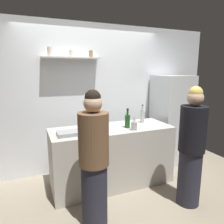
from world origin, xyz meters
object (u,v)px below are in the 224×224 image
at_px(wine_bottle_pale_glass, 142,116).
at_px(person_brown_jacket, 94,162).
at_px(wine_bottle_dark_glass, 98,121).
at_px(utensil_holder, 134,126).
at_px(person_blonde, 191,148).
at_px(baking_pan, 70,133).
at_px(wine_bottle_green_glass, 127,121).
at_px(water_bottle_plastic, 105,119).
at_px(refrigerator, 171,120).

relative_size(wine_bottle_pale_glass, person_brown_jacket, 0.20).
bearing_deg(person_brown_jacket, wine_bottle_dark_glass, -157.04).
height_order(utensil_holder, person_blonde, person_blonde).
height_order(wine_bottle_dark_glass, person_blonde, person_blonde).
relative_size(baking_pan, wine_bottle_pale_glass, 1.08).
xyz_separation_m(baking_pan, wine_bottle_green_glass, (0.90, 0.03, 0.09)).
bearing_deg(person_blonde, wine_bottle_green_glass, 3.18).
distance_m(wine_bottle_green_glass, person_blonde, 1.00).
bearing_deg(baking_pan, wine_bottle_dark_glass, 15.15).
bearing_deg(baking_pan, water_bottle_plastic, 25.49).
height_order(refrigerator, wine_bottle_green_glass, refrigerator).
relative_size(refrigerator, baking_pan, 5.02).
bearing_deg(water_bottle_plastic, refrigerator, 6.61).
bearing_deg(utensil_holder, water_bottle_plastic, 125.82).
distance_m(utensil_holder, person_blonde, 0.84).
bearing_deg(wine_bottle_green_glass, person_blonde, -55.65).
bearing_deg(baking_pan, utensil_holder, -7.67).
bearing_deg(refrigerator, person_brown_jacket, -149.90).
bearing_deg(water_bottle_plastic, person_brown_jacket, -117.08).
relative_size(baking_pan, wine_bottle_green_glass, 1.13).
distance_m(utensil_holder, person_brown_jacket, 0.97).
distance_m(refrigerator, water_bottle_plastic, 1.46).
relative_size(baking_pan, utensil_holder, 1.58).
height_order(wine_bottle_dark_glass, wine_bottle_pale_glass, wine_bottle_dark_glass).
bearing_deg(wine_bottle_dark_glass, baking_pan, -164.85).
bearing_deg(utensil_holder, person_brown_jacket, -146.37).
bearing_deg(person_brown_jacket, utensil_holder, 168.68).
distance_m(baking_pan, person_brown_jacket, 0.69).
bearing_deg(refrigerator, wine_bottle_green_glass, -159.71).
height_order(water_bottle_plastic, person_brown_jacket, person_brown_jacket).
bearing_deg(person_blonde, refrigerator, -58.17).
distance_m(refrigerator, person_brown_jacket, 2.23).
xyz_separation_m(baking_pan, wine_bottle_dark_glass, (0.45, 0.12, 0.10)).
height_order(utensil_holder, wine_bottle_pale_glass, wine_bottle_pale_glass).
relative_size(refrigerator, person_brown_jacket, 1.07).
distance_m(baking_pan, utensil_holder, 0.94).
bearing_deg(refrigerator, person_blonde, -117.00).
xyz_separation_m(utensil_holder, person_blonde, (0.51, -0.64, -0.20)).
xyz_separation_m(utensil_holder, wine_bottle_dark_glass, (-0.48, 0.25, 0.06)).
relative_size(refrigerator, wine_bottle_pale_glass, 5.44).
height_order(wine_bottle_dark_glass, water_bottle_plastic, wine_bottle_dark_glass).
distance_m(utensil_holder, wine_bottle_pale_glass, 0.47).
bearing_deg(wine_bottle_dark_glass, water_bottle_plastic, 45.63).
bearing_deg(person_brown_jacket, baking_pan, -122.85).
relative_size(utensil_holder, wine_bottle_green_glass, 0.72).
bearing_deg(utensil_holder, baking_pan, 172.33).
relative_size(utensil_holder, wine_bottle_dark_glass, 0.65).
distance_m(baking_pan, water_bottle_plastic, 0.70).
distance_m(wine_bottle_green_glass, wine_bottle_pale_glass, 0.41).
height_order(refrigerator, person_blonde, refrigerator).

